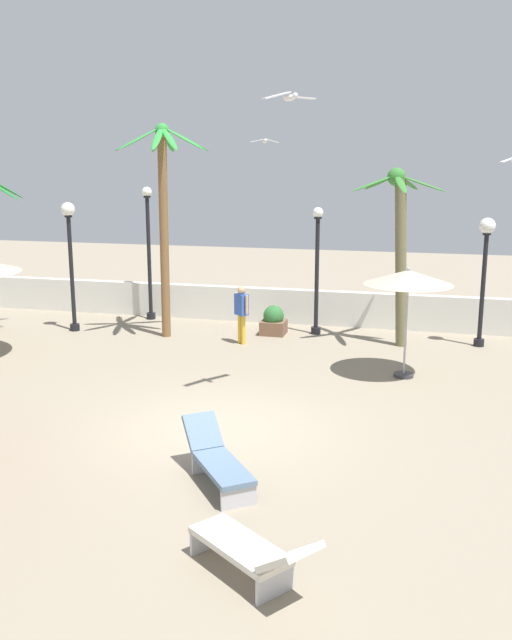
{
  "coord_description": "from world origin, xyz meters",
  "views": [
    {
      "loc": [
        3.75,
        -11.5,
        4.82
      ],
      "look_at": [
        0.0,
        3.16,
        1.4
      ],
      "focal_mm": 38.67,
      "sensor_mm": 36.0,
      "label": 1
    }
  ],
  "objects_px": {
    "lamp_post_0": "(70,248)",
    "lamp_post_3": "(149,248)",
    "palm_tree_1": "(163,202)",
    "seagull_1": "(290,97)",
    "lamp_post_2": "(485,260)",
    "seagull_0": "(265,141)",
    "lamp_post_1": "(317,266)",
    "palm_tree_2": "(399,237)",
    "planter": "(274,321)",
    "patio_umbrella_0": "(408,279)",
    "guest_0": "(242,309)",
    "lounge_chair_0": "(252,550)",
    "lounge_chair_1": "(217,459)"
  },
  "relations": [
    {
      "from": "lamp_post_0",
      "to": "lamp_post_3",
      "type": "xyz_separation_m",
      "value": [
        1.58,
        2.04,
        -0.17
      ]
    },
    {
      "from": "patio_umbrella_0",
      "to": "lamp_post_3",
      "type": "distance_m",
      "value": 9.17
    },
    {
      "from": "lamp_post_3",
      "to": "seagull_1",
      "type": "relative_size",
      "value": 3.68
    },
    {
      "from": "patio_umbrella_0",
      "to": "palm_tree_1",
      "type": "bearing_deg",
      "value": 161.51
    },
    {
      "from": "patio_umbrella_0",
      "to": "lamp_post_1",
      "type": "height_order",
      "value": "lamp_post_1"
    },
    {
      "from": "planter",
      "to": "seagull_0",
      "type": "bearing_deg",
      "value": 108.15
    },
    {
      "from": "lounge_chair_0",
      "to": "planter",
      "type": "xyz_separation_m",
      "value": [
        -2.48,
        11.93,
        -0.01
      ]
    },
    {
      "from": "palm_tree_1",
      "to": "lamp_post_1",
      "type": "relative_size",
      "value": 1.62
    },
    {
      "from": "patio_umbrella_0",
      "to": "seagull_0",
      "type": "height_order",
      "value": "seagull_0"
    },
    {
      "from": "palm_tree_1",
      "to": "seagull_1",
      "type": "height_order",
      "value": "seagull_1"
    },
    {
      "from": "guest_0",
      "to": "seagull_0",
      "type": "relative_size",
      "value": 1.78
    },
    {
      "from": "patio_umbrella_0",
      "to": "lounge_chair_0",
      "type": "distance_m",
      "value": 8.97
    },
    {
      "from": "lamp_post_3",
      "to": "lounge_chair_0",
      "type": "distance_m",
      "value": 14.7
    },
    {
      "from": "patio_umbrella_0",
      "to": "lamp_post_1",
      "type": "bearing_deg",
      "value": 126.49
    },
    {
      "from": "lamp_post_1",
      "to": "palm_tree_2",
      "type": "bearing_deg",
      "value": -17.75
    },
    {
      "from": "lamp_post_2",
      "to": "guest_0",
      "type": "height_order",
      "value": "lamp_post_2"
    },
    {
      "from": "lamp_post_3",
      "to": "lamp_post_2",
      "type": "bearing_deg",
      "value": -5.41
    },
    {
      "from": "lamp_post_3",
      "to": "seagull_1",
      "type": "distance_m",
      "value": 9.77
    },
    {
      "from": "seagull_1",
      "to": "planter",
      "type": "bearing_deg",
      "value": 105.45
    },
    {
      "from": "lamp_post_1",
      "to": "lounge_chair_1",
      "type": "distance_m",
      "value": 10.02
    },
    {
      "from": "lamp_post_1",
      "to": "lounge_chair_0",
      "type": "xyz_separation_m",
      "value": [
        1.3,
        -12.27,
        -1.6
      ]
    },
    {
      "from": "seagull_0",
      "to": "planter",
      "type": "bearing_deg",
      "value": -71.85
    },
    {
      "from": "patio_umbrella_0",
      "to": "guest_0",
      "type": "relative_size",
      "value": 1.59
    },
    {
      "from": "lamp_post_3",
      "to": "seagull_1",
      "type": "bearing_deg",
      "value": -49.45
    },
    {
      "from": "lamp_post_2",
      "to": "lamp_post_0",
      "type": "bearing_deg",
      "value": -174.59
    },
    {
      "from": "patio_umbrella_0",
      "to": "guest_0",
      "type": "height_order",
      "value": "patio_umbrella_0"
    },
    {
      "from": "seagull_0",
      "to": "planter",
      "type": "xyz_separation_m",
      "value": [
        1.09,
        -3.34,
        -5.18
      ]
    },
    {
      "from": "lounge_chair_1",
      "to": "seagull_0",
      "type": "bearing_deg",
      "value": 100.51
    },
    {
      "from": "patio_umbrella_0",
      "to": "lamp_post_2",
      "type": "height_order",
      "value": "lamp_post_2"
    },
    {
      "from": "lounge_chair_0",
      "to": "planter",
      "type": "distance_m",
      "value": 12.18
    },
    {
      "from": "patio_umbrella_0",
      "to": "seagull_0",
      "type": "distance_m",
      "value": 8.88
    },
    {
      "from": "palm_tree_1",
      "to": "seagull_0",
      "type": "height_order",
      "value": "palm_tree_1"
    },
    {
      "from": "lamp_post_1",
      "to": "palm_tree_1",
      "type": "bearing_deg",
      "value": -161.66
    },
    {
      "from": "lamp_post_0",
      "to": "seagull_0",
      "type": "xyz_separation_m",
      "value": [
        4.73,
        4.37,
        3.11
      ]
    },
    {
      "from": "palm_tree_1",
      "to": "lamp_post_2",
      "type": "bearing_deg",
      "value": 7.13
    },
    {
      "from": "patio_umbrella_0",
      "to": "planter",
      "type": "relative_size",
      "value": 3.02
    },
    {
      "from": "palm_tree_2",
      "to": "patio_umbrella_0",
      "type": "bearing_deg",
      "value": -82.7
    },
    {
      "from": "lamp_post_0",
      "to": "lounge_chair_0",
      "type": "distance_m",
      "value": 13.86
    },
    {
      "from": "lounge_chair_0",
      "to": "lounge_chair_1",
      "type": "bearing_deg",
      "value": 116.5
    },
    {
      "from": "lamp_post_3",
      "to": "lounge_chair_0",
      "type": "xyz_separation_m",
      "value": [
        6.73,
        -12.94,
        -1.89
      ]
    },
    {
      "from": "lounge_chair_1",
      "to": "guest_0",
      "type": "xyz_separation_m",
      "value": [
        -1.9,
        8.27,
        0.58
      ]
    },
    {
      "from": "patio_umbrella_0",
      "to": "lamp_post_3",
      "type": "height_order",
      "value": "lamp_post_3"
    },
    {
      "from": "palm_tree_1",
      "to": "seagull_1",
      "type": "xyz_separation_m",
      "value": [
        4.51,
        -4.83,
        2.22
      ]
    },
    {
      "from": "palm_tree_1",
      "to": "lounge_chair_1",
      "type": "height_order",
      "value": "palm_tree_1"
    },
    {
      "from": "patio_umbrella_0",
      "to": "lounge_chair_1",
      "type": "xyz_separation_m",
      "value": [
        -2.56,
        -6.28,
        -1.92
      ]
    },
    {
      "from": "patio_umbrella_0",
      "to": "lounge_chair_0",
      "type": "height_order",
      "value": "patio_umbrella_0"
    },
    {
      "from": "palm_tree_2",
      "to": "lounge_chair_1",
      "type": "xyz_separation_m",
      "value": [
        -2.19,
        -9.15,
        -2.56
      ]
    },
    {
      "from": "seagull_0",
      "to": "seagull_1",
      "type": "distance_m",
      "value": 9.59
    },
    {
      "from": "palm_tree_1",
      "to": "palm_tree_2",
      "type": "relative_size",
      "value": 1.24
    },
    {
      "from": "planter",
      "to": "lamp_post_1",
      "type": "bearing_deg",
      "value": 16.04
    }
  ]
}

